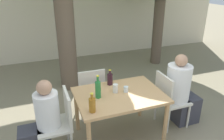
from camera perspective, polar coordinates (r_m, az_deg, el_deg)
ground_plane at (r=3.55m, az=1.76°, el=-16.83°), size 30.00×30.00×0.00m
cafe_building_wall at (r=6.55m, az=-11.37°, el=14.99°), size 10.00×0.08×2.80m
dining_table_front at (r=3.16m, az=1.90°, el=-7.69°), size 1.24×0.89×0.75m
patio_chair_0 at (r=3.07m, az=-13.38°, el=-12.51°), size 0.44×0.44×0.91m
patio_chair_1 at (r=3.60m, az=14.61°, el=-6.92°), size 0.44×0.44×0.91m
patio_chair_2 at (r=3.73m, az=-5.60°, el=-5.15°), size 0.44×0.44×0.91m
person_seated_0 at (r=3.08m, az=-17.97°, el=-13.56°), size 0.55×0.31×1.13m
person_seated_1 at (r=3.71m, az=17.62°, el=-5.74°), size 0.59×0.38×1.22m
amber_bottle_0 at (r=2.70m, az=-5.19°, el=-9.00°), size 0.08×0.08×0.26m
green_bottle_1 at (r=2.98m, az=-3.67°, el=-5.01°), size 0.08×0.08×0.33m
wine_bottle_2 at (r=3.34m, az=-0.54°, el=-2.32°), size 0.08×0.08×0.25m
drinking_glass_0 at (r=3.13m, az=0.88°, el=-4.81°), size 0.07×0.07×0.13m
drinking_glass_1 at (r=3.16m, az=3.65°, el=-5.03°), size 0.07×0.07×0.08m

